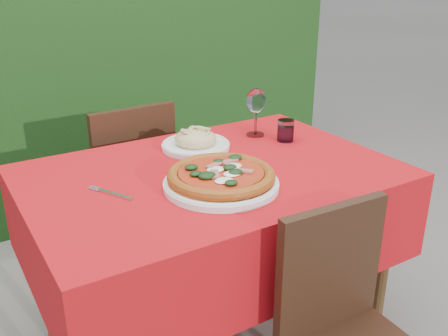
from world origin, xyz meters
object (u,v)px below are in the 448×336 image
pasta_plate (196,142)px  fork (115,194)px  pizza_plate (221,178)px  wine_glass (256,103)px  water_glass (286,132)px  chair_far (129,180)px  chair_near (346,326)px

pasta_plate → fork: (-0.42, -0.24, -0.02)m
pizza_plate → wine_glass: size_ratio=1.85×
pasta_plate → water_glass: water_glass is taller
pizza_plate → chair_far: bearing=91.7°
chair_near → chair_far: size_ratio=0.94×
pizza_plate → pasta_plate: bearing=73.7°
water_glass → pasta_plate: bearing=162.2°
pasta_plate → wine_glass: (0.29, 0.01, 0.11)m
wine_glass → chair_far: bearing=135.3°
fork → pizza_plate: bearing=-48.5°
pizza_plate → fork: 0.33m
pasta_plate → fork: pasta_plate is taller
water_glass → wine_glass: bearing=118.6°
pizza_plate → fork: (-0.31, 0.12, -0.03)m
wine_glass → fork: bearing=-160.6°
chair_near → pizza_plate: 0.57m
pizza_plate → wine_glass: wine_glass is taller
pizza_plate → wine_glass: bearing=43.4°
pasta_plate → water_glass: size_ratio=3.03×
fork → pasta_plate: bearing=3.2°
chair_near → water_glass: size_ratio=9.18×
chair_far → fork: bearing=63.8°
chair_near → wine_glass: size_ratio=3.99×
pizza_plate → pasta_plate: 0.38m
chair_far → water_glass: size_ratio=9.80×
chair_far → wine_glass: bearing=132.6°
chair_far → wine_glass: size_ratio=4.26×
pasta_plate → fork: bearing=-149.9°
wine_glass → pasta_plate: bearing=-178.8°
chair_near → pasta_plate: 0.88m
wine_glass → fork: wine_glass is taller
chair_near → wine_glass: (0.25, 0.82, 0.43)m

